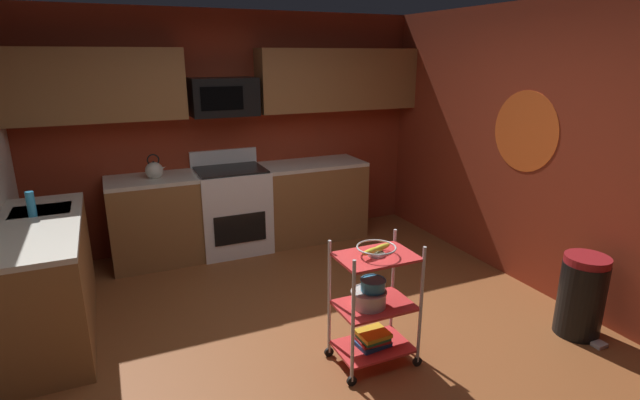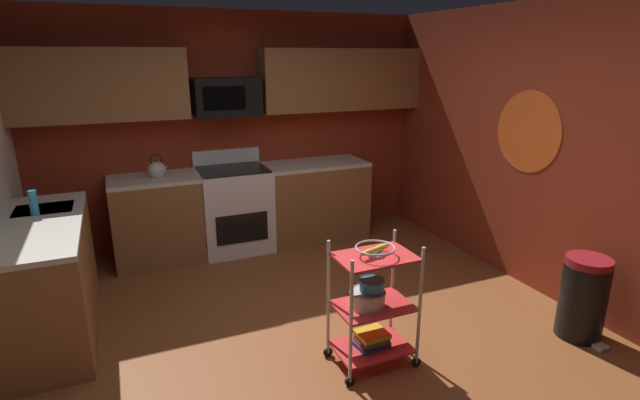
# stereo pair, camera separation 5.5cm
# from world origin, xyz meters

# --- Properties ---
(floor) EXTENTS (4.40, 4.80, 0.04)m
(floor) POSITION_xyz_m (0.00, 0.00, -0.02)
(floor) COLOR brown
(floor) RESTS_ON ground
(wall_back) EXTENTS (4.52, 0.06, 2.60)m
(wall_back) POSITION_xyz_m (0.00, 2.43, 1.30)
(wall_back) COLOR maroon
(wall_back) RESTS_ON ground
(wall_right) EXTENTS (0.06, 4.80, 2.60)m
(wall_right) POSITION_xyz_m (2.23, 0.00, 1.30)
(wall_right) COLOR maroon
(wall_right) RESTS_ON ground
(wall_flower_decal) EXTENTS (0.00, 0.75, 0.75)m
(wall_flower_decal) POSITION_xyz_m (2.20, 0.30, 1.45)
(wall_flower_decal) COLOR #E5591E
(counter_run) EXTENTS (3.63, 2.24, 0.92)m
(counter_run) POSITION_xyz_m (-0.71, 1.69, 0.46)
(counter_run) COLOR brown
(counter_run) RESTS_ON ground
(oven_range) EXTENTS (0.76, 0.65, 1.10)m
(oven_range) POSITION_xyz_m (-0.15, 2.10, 0.48)
(oven_range) COLOR white
(oven_range) RESTS_ON ground
(upper_cabinets) EXTENTS (4.40, 0.33, 0.70)m
(upper_cabinets) POSITION_xyz_m (0.03, 2.23, 1.85)
(upper_cabinets) COLOR brown
(microwave) EXTENTS (0.70, 0.39, 0.40)m
(microwave) POSITION_xyz_m (-0.15, 2.21, 1.70)
(microwave) COLOR black
(rolling_cart) EXTENTS (0.60, 0.38, 0.91)m
(rolling_cart) POSITION_xyz_m (0.23, -0.39, 0.45)
(rolling_cart) COLOR silver
(rolling_cart) RESTS_ON ground
(fruit_bowl) EXTENTS (0.27, 0.27, 0.07)m
(fruit_bowl) POSITION_xyz_m (0.23, -0.39, 0.88)
(fruit_bowl) COLOR silver
(fruit_bowl) RESTS_ON rolling_cart
(mixing_bowl_large) EXTENTS (0.25, 0.25, 0.11)m
(mixing_bowl_large) POSITION_xyz_m (0.18, -0.39, 0.52)
(mixing_bowl_large) COLOR silver
(mixing_bowl_large) RESTS_ON rolling_cart
(mixing_bowl_small) EXTENTS (0.18, 0.18, 0.08)m
(mixing_bowl_small) POSITION_xyz_m (0.21, -0.39, 0.62)
(mixing_bowl_small) COLOR #338CBF
(mixing_bowl_small) RESTS_ON rolling_cart
(book_stack) EXTENTS (0.25, 0.20, 0.11)m
(book_stack) POSITION_xyz_m (0.23, -0.39, 0.19)
(book_stack) COLOR #1E4C8C
(book_stack) RESTS_ON rolling_cart
(kettle) EXTENTS (0.21, 0.18, 0.26)m
(kettle) POSITION_xyz_m (-0.93, 2.10, 1.00)
(kettle) COLOR beige
(kettle) RESTS_ON counter_run
(dish_soap_bottle) EXTENTS (0.06, 0.06, 0.20)m
(dish_soap_bottle) POSITION_xyz_m (-1.94, 1.19, 1.02)
(dish_soap_bottle) COLOR #2D8CBF
(dish_soap_bottle) RESTS_ON counter_run
(trash_can) EXTENTS (0.34, 0.42, 0.66)m
(trash_can) POSITION_xyz_m (1.90, -0.73, 0.33)
(trash_can) COLOR black
(trash_can) RESTS_ON ground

